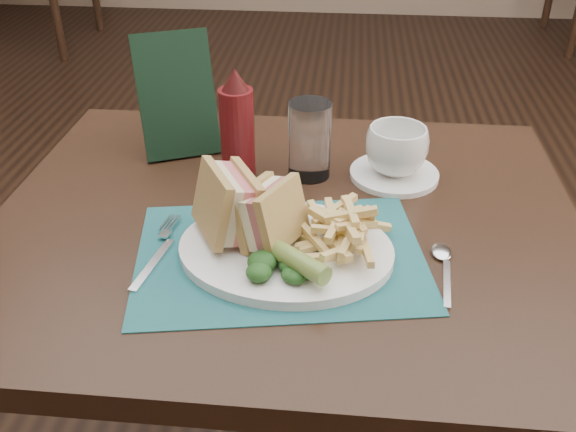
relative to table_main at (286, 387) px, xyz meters
The scene contains 17 objects.
floor 0.62m from the table_main, 90.00° to the left, with size 7.00×7.00×0.00m, color black.
wall_back 4.02m from the table_main, 90.00° to the left, with size 6.00×6.00×0.00m, color tan.
table_main is the anchor object (origin of this frame).
placemat 0.39m from the table_main, 88.01° to the right, with size 0.40×0.29×0.00m, color #1C575B.
plate 0.40m from the table_main, 83.86° to the right, with size 0.30×0.24×0.01m, color white, non-canonical shape.
sandwich_half_a 0.46m from the table_main, 134.09° to the right, with size 0.06×0.11×0.10m, color tan, non-canonical shape.
sandwich_half_b 0.45m from the table_main, 108.76° to the right, with size 0.06×0.09×0.08m, color tan, non-canonical shape.
kale_garnish 0.44m from the table_main, 84.45° to the right, with size 0.11×0.08×0.03m, color #173C15, non-canonical shape.
pickle_spear 0.44m from the table_main, 81.43° to the right, with size 0.03×0.03×0.12m, color #5B762D.
fries_pile 0.44m from the table_main, 46.70° to the right, with size 0.18×0.20×0.06m, color #DDBC6E, non-canonical shape.
fork 0.43m from the table_main, 145.29° to the right, with size 0.03×0.17×0.01m, color silver, non-canonical shape.
spoon 0.46m from the table_main, 28.14° to the right, with size 0.03×0.15×0.01m, color silver, non-canonical shape.
saucer 0.44m from the table_main, 39.62° to the left, with size 0.15×0.15×0.01m, color white.
coffee_cup 0.48m from the table_main, 39.62° to the left, with size 0.10×0.10×0.08m, color white.
drinking_glass 0.46m from the table_main, 79.01° to the left, with size 0.07×0.07×0.13m, color white.
ketchup_bottle 0.50m from the table_main, 125.34° to the left, with size 0.06×0.06×0.19m, color #520E11, non-canonical shape.
check_presenter 0.57m from the table_main, 135.70° to the left, with size 0.13×0.01×0.22m, color black.
Camera 1 is at (0.08, -1.33, 1.28)m, focal length 40.00 mm.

